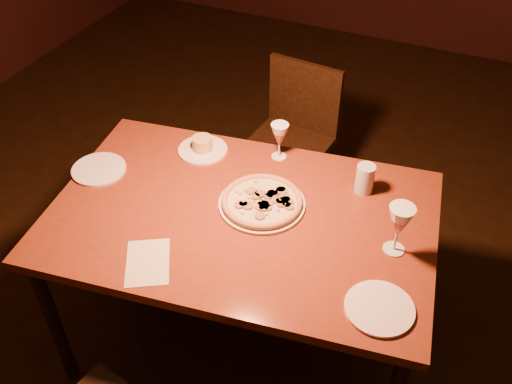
% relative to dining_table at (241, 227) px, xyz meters
% --- Properties ---
extents(dining_table, '(1.57, 1.12, 0.78)m').
position_rel_dining_table_xyz_m(dining_table, '(0.00, 0.00, 0.00)').
color(dining_table, maroon).
rests_on(dining_table, floor).
extents(chair_far, '(0.45, 0.45, 0.85)m').
position_rel_dining_table_xyz_m(chair_far, '(-0.15, 0.96, -0.23)').
color(chair_far, black).
rests_on(chair_far, floor).
extents(pizza_plate, '(0.33, 0.33, 0.04)m').
position_rel_dining_table_xyz_m(pizza_plate, '(0.05, 0.08, 0.09)').
color(pizza_plate, white).
rests_on(pizza_plate, dining_table).
extents(ramekin_saucer, '(0.21, 0.21, 0.07)m').
position_rel_dining_table_xyz_m(ramekin_saucer, '(-0.32, 0.30, 0.09)').
color(ramekin_saucer, white).
rests_on(ramekin_saucer, dining_table).
extents(wine_glass_far, '(0.07, 0.07, 0.16)m').
position_rel_dining_table_xyz_m(wine_glass_far, '(-0.01, 0.39, 0.15)').
color(wine_glass_far, '#B25C4A').
rests_on(wine_glass_far, dining_table).
extents(wine_glass_right, '(0.09, 0.09, 0.20)m').
position_rel_dining_table_xyz_m(wine_glass_right, '(0.57, 0.05, 0.17)').
color(wine_glass_right, '#B25C4A').
rests_on(wine_glass_right, dining_table).
extents(water_tumbler, '(0.07, 0.07, 0.12)m').
position_rel_dining_table_xyz_m(water_tumbler, '(0.38, 0.32, 0.13)').
color(water_tumbler, silver).
rests_on(water_tumbler, dining_table).
extents(side_plate_left, '(0.22, 0.22, 0.01)m').
position_rel_dining_table_xyz_m(side_plate_left, '(-0.65, -0.00, 0.07)').
color(side_plate_left, white).
rests_on(side_plate_left, dining_table).
extents(side_plate_near, '(0.23, 0.23, 0.01)m').
position_rel_dining_table_xyz_m(side_plate_near, '(0.59, -0.22, 0.07)').
color(side_plate_near, white).
rests_on(side_plate_near, dining_table).
extents(menu_card, '(0.24, 0.26, 0.00)m').
position_rel_dining_table_xyz_m(menu_card, '(-0.19, -0.36, 0.07)').
color(menu_card, beige).
rests_on(menu_card, dining_table).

